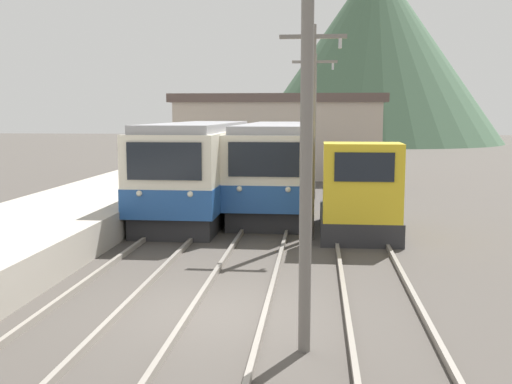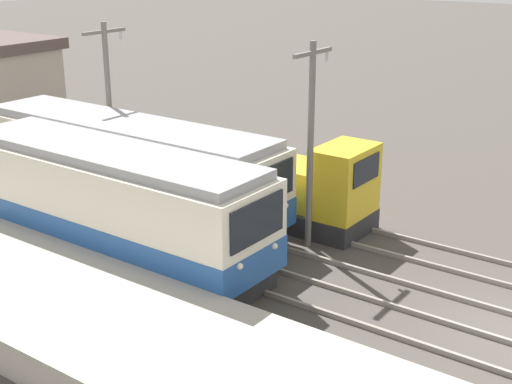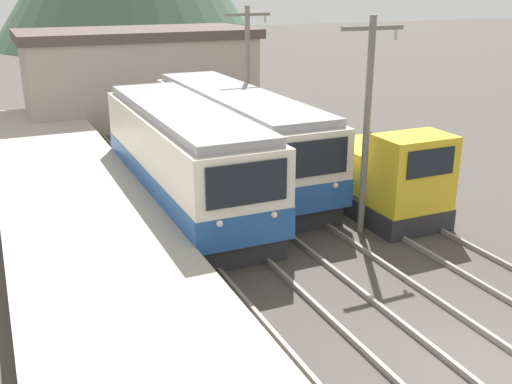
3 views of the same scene
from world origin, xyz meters
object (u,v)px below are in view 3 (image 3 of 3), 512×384
at_px(commuter_train_center, 236,139).
at_px(shunting_locomotive, 385,180).
at_px(catenary_mast_far, 248,78).
at_px(catenary_mast_mid, 367,119).
at_px(commuter_train_left, 184,162).

relative_size(commuter_train_center, shunting_locomotive, 2.57).
distance_m(shunting_locomotive, catenary_mast_far, 8.35).
bearing_deg(commuter_train_center, catenary_mast_far, 57.28).
height_order(catenary_mast_mid, catenary_mast_far, same).
bearing_deg(catenary_mast_mid, commuter_train_center, 103.14).
distance_m(commuter_train_left, commuter_train_center, 3.57).
height_order(commuter_train_center, catenary_mast_mid, catenary_mast_mid).
bearing_deg(shunting_locomotive, commuter_train_center, 118.50).
relative_size(shunting_locomotive, catenary_mast_far, 0.74).
xyz_separation_m(commuter_train_left, catenary_mast_far, (4.31, 4.56, 1.91)).
bearing_deg(catenary_mast_far, catenary_mast_mid, -90.00).
height_order(shunting_locomotive, catenary_mast_mid, catenary_mast_mid).
height_order(commuter_train_left, catenary_mast_far, catenary_mast_far).
relative_size(commuter_train_left, commuter_train_center, 0.88).
height_order(commuter_train_center, catenary_mast_far, catenary_mast_far).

